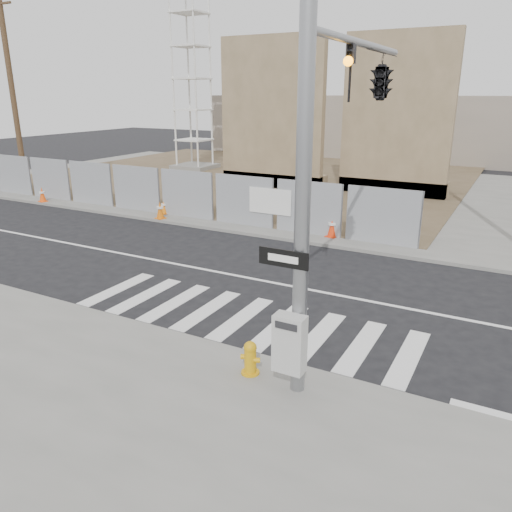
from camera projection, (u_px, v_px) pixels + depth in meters
The scene contains 13 objects.
ground at pixel (285, 285), 14.25m from camera, with size 100.00×100.00×0.00m, color black.
sidewalk_far at pixel (400, 197), 25.94m from camera, with size 50.00×20.00×0.12m, color slate.
signal_pole at pixel (359, 117), 9.92m from camera, with size 0.96×5.87×7.00m.
chain_link_fence at pixel (133, 188), 22.59m from camera, with size 24.60×0.04×2.00m, color gray.
concrete_wall_left at pixel (272, 128), 27.29m from camera, with size 6.00×1.30×8.00m.
concrete_wall_right at pixel (396, 131), 25.20m from camera, with size 5.50×1.30×8.00m.
crane_tower at pixel (190, 31), 32.42m from camera, with size 2.60×2.60×18.15m.
utility_pole_left at pixel (13, 93), 25.35m from camera, with size 1.60×0.28×10.00m.
fire_hydrant at pixel (250, 358), 9.46m from camera, with size 0.47×0.47×0.67m.
traffic_cone_a at pixel (42, 195), 24.48m from camera, with size 0.44×0.44×0.72m.
traffic_cone_b at pixel (164, 207), 22.03m from camera, with size 0.37×0.37×0.65m.
traffic_cone_c at pixel (160, 210), 21.18m from camera, with size 0.46×0.46×0.74m.
traffic_cone_d at pixel (332, 227), 18.49m from camera, with size 0.47×0.47×0.77m.
Camera 1 is at (5.58, -12.08, 5.24)m, focal length 35.00 mm.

